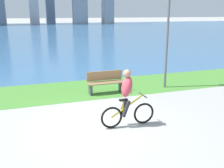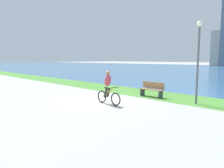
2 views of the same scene
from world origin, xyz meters
name	(u,v)px [view 2 (image 2 of 2)]	position (x,y,z in m)	size (l,w,h in m)	color
ground_plane	(103,100)	(0.00, 0.00, 0.00)	(300.00, 300.00, 0.00)	#9E9E99
grass_strip_bayside	(143,93)	(0.00, 3.62, 0.00)	(120.00, 3.04, 0.01)	#478433
cyclist_lead	(108,88)	(0.87, -0.44, 0.84)	(1.64, 0.52, 1.68)	black
bench_near_path	(152,89)	(1.25, 2.85, 0.45)	(1.50, 0.47, 0.90)	olive
lamppost_tall	(198,51)	(3.97, 2.79, 2.67)	(0.28, 0.28, 4.10)	#595960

